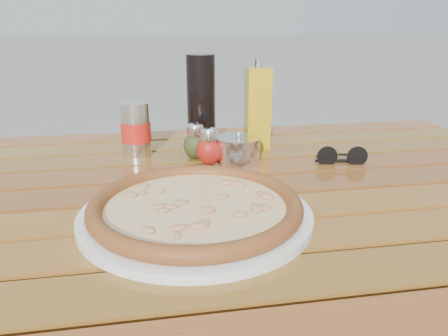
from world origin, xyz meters
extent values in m
cube|color=#36210C|center=(0.64, 0.39, 0.35)|extent=(0.06, 0.06, 0.70)
cube|color=#371B0C|center=(0.00, 0.00, 0.70)|extent=(1.36, 0.86, 0.04)
cube|color=#51300E|center=(0.00, -0.30, 0.73)|extent=(1.40, 0.09, 0.03)
cube|color=#58310F|center=(0.00, -0.20, 0.73)|extent=(1.40, 0.09, 0.03)
cube|color=#5A3210|center=(0.00, -0.10, 0.73)|extent=(1.40, 0.09, 0.03)
cube|color=#4F270D|center=(0.00, 0.00, 0.73)|extent=(1.40, 0.09, 0.03)
cube|color=#52270E|center=(0.00, 0.10, 0.73)|extent=(1.40, 0.09, 0.03)
cube|color=#502E0E|center=(0.00, 0.20, 0.73)|extent=(1.40, 0.09, 0.03)
cube|color=#56340F|center=(0.00, 0.30, 0.73)|extent=(1.40, 0.09, 0.03)
cube|color=#5A2E0F|center=(0.00, 0.41, 0.73)|extent=(1.40, 0.09, 0.03)
cylinder|color=silver|center=(-0.07, -0.13, 0.76)|extent=(0.44, 0.44, 0.01)
cylinder|color=#F9E6B2|center=(-0.07, -0.13, 0.77)|extent=(0.34, 0.34, 0.01)
torus|color=black|center=(-0.07, -0.13, 0.77)|extent=(0.36, 0.36, 0.03)
ellipsoid|color=#A91C13|center=(-0.01, 0.14, 0.78)|extent=(0.07, 0.07, 0.06)
cylinder|color=white|center=(-0.01, 0.14, 0.81)|extent=(0.05, 0.05, 0.02)
ellipsoid|color=silver|center=(-0.01, 0.14, 0.82)|extent=(0.05, 0.05, 0.02)
ellipsoid|color=#3B411A|center=(-0.03, 0.19, 0.78)|extent=(0.07, 0.07, 0.06)
cylinder|color=white|center=(-0.03, 0.19, 0.81)|extent=(0.05, 0.05, 0.02)
ellipsoid|color=silver|center=(-0.03, 0.19, 0.82)|extent=(0.04, 0.04, 0.02)
cylinder|color=black|center=(-0.01, 0.26, 0.86)|extent=(0.08, 0.08, 0.22)
cylinder|color=silver|center=(-0.16, 0.23, 0.81)|extent=(0.07, 0.07, 0.12)
cylinder|color=#B31912|center=(-0.16, 0.23, 0.81)|extent=(0.08, 0.08, 0.04)
cube|color=#AF8912|center=(0.12, 0.25, 0.84)|extent=(0.06, 0.06, 0.19)
cylinder|color=white|center=(0.12, 0.25, 0.95)|extent=(0.02, 0.02, 0.02)
cylinder|color=white|center=(0.05, 0.13, 0.78)|extent=(0.10, 0.10, 0.05)
cylinder|color=silver|center=(0.05, 0.13, 0.81)|extent=(0.11, 0.11, 0.01)
sphere|color=white|center=(0.05, 0.13, 0.81)|extent=(0.02, 0.02, 0.01)
cylinder|color=black|center=(0.24, 0.09, 0.77)|extent=(0.04, 0.01, 0.04)
cylinder|color=black|center=(0.30, 0.08, 0.77)|extent=(0.04, 0.01, 0.04)
cube|color=black|center=(0.27, 0.09, 0.77)|extent=(0.02, 0.01, 0.00)
cube|color=black|center=(0.26, 0.10, 0.75)|extent=(0.09, 0.02, 0.00)
cube|color=black|center=(0.28, 0.10, 0.75)|extent=(0.09, 0.02, 0.00)
camera|label=1|loc=(-0.13, -0.74, 1.05)|focal=35.00mm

